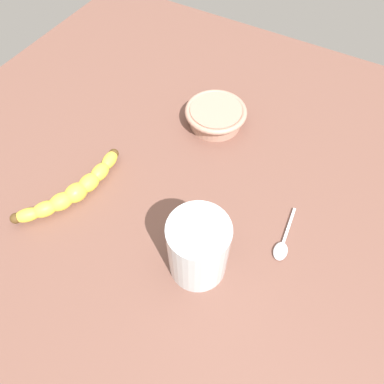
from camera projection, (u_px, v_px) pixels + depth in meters
wooden_tabletop at (181, 203)px, 68.35cm from camera, size 120.00×120.00×3.00cm
banana at (74, 190)px, 66.06cm from camera, size 9.50×22.68×3.58cm
smoothie_glass at (198, 249)px, 54.62cm from camera, size 9.54×9.54×12.86cm
ceramic_bowl at (216, 115)px, 76.13cm from camera, size 13.34×13.34×4.15cm
teaspoon at (281, 248)px, 61.02cm from camera, size 2.72×11.29×0.80cm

